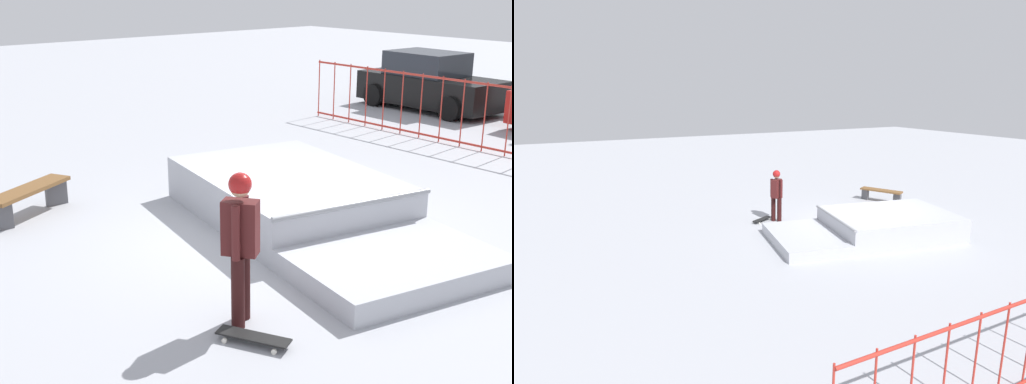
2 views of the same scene
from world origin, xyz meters
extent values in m
plane|color=#A8AAB2|center=(0.00, 0.00, 0.00)|extent=(60.00, 60.00, 0.00)
cube|color=#B0B3BB|center=(-0.48, 1.01, 0.35)|extent=(4.04, 3.25, 0.70)
cube|color=#B0B3BB|center=(2.17, 0.48, 0.15)|extent=(2.27, 2.90, 0.30)
cylinder|color=gray|center=(1.29, 0.66, 0.70)|extent=(0.58, 2.57, 0.08)
cylinder|color=black|center=(1.94, -1.88, 0.41)|extent=(0.15, 0.15, 0.82)
cylinder|color=black|center=(1.81, -1.70, 0.41)|extent=(0.15, 0.15, 0.82)
cube|color=#4C1919|center=(1.87, -1.79, 1.12)|extent=(0.44, 0.40, 0.60)
cylinder|color=#4C1919|center=(1.97, -1.93, 1.12)|extent=(0.09, 0.09, 0.60)
cylinder|color=#4C1919|center=(1.77, -1.65, 1.12)|extent=(0.09, 0.09, 0.60)
sphere|color=tan|center=(1.87, -1.79, 1.57)|extent=(0.22, 0.22, 0.22)
sphere|color=#A51919|center=(1.87, -1.79, 1.60)|extent=(0.25, 0.25, 0.25)
cube|color=black|center=(2.31, -1.98, 0.08)|extent=(0.80, 0.54, 0.02)
cylinder|color=silver|center=(2.12, -2.21, 0.03)|extent=(0.06, 0.05, 0.06)
cylinder|color=silver|center=(2.01, -2.00, 0.03)|extent=(0.06, 0.05, 0.06)
cylinder|color=silver|center=(2.62, -1.95, 0.03)|extent=(0.06, 0.05, 0.06)
cylinder|color=silver|center=(2.51, -1.75, 0.03)|extent=(0.06, 0.05, 0.06)
cylinder|color=#B22D23|center=(-5.88, 7.04, 0.75)|extent=(0.03, 0.03, 1.50)
cylinder|color=#B22D23|center=(-5.32, 7.04, 0.75)|extent=(0.03, 0.03, 1.50)
cylinder|color=#B22D23|center=(-4.76, 7.04, 0.75)|extent=(0.03, 0.03, 1.50)
cylinder|color=#B22D23|center=(-4.20, 7.04, 0.75)|extent=(0.03, 0.03, 1.50)
cylinder|color=#B22D23|center=(-3.64, 7.04, 0.75)|extent=(0.03, 0.03, 1.50)
cylinder|color=#B22D23|center=(-3.08, 7.03, 0.75)|extent=(0.03, 0.03, 1.50)
cylinder|color=#B22D23|center=(-2.52, 7.03, 0.75)|extent=(0.03, 0.03, 1.50)
cylinder|color=#B22D23|center=(-1.96, 7.03, 0.75)|extent=(0.03, 0.03, 1.50)
cylinder|color=#B22D23|center=(-1.40, 7.03, 0.75)|extent=(0.03, 0.03, 1.50)
cylinder|color=#B22D23|center=(-0.84, 7.03, 0.75)|extent=(0.03, 0.03, 1.50)
cylinder|color=#B22D23|center=(-0.28, 7.02, 0.75)|extent=(0.03, 0.03, 1.50)
cube|color=brown|center=(-2.99, -2.19, 0.45)|extent=(1.10, 1.60, 0.06)
cube|color=#4C4C51|center=(-2.69, -2.77, 0.21)|extent=(0.08, 0.36, 0.42)
cube|color=#4C4C51|center=(-3.29, -1.62, 0.21)|extent=(0.08, 0.36, 0.42)
cube|color=black|center=(-4.53, 10.10, 0.56)|extent=(4.16, 1.85, 0.80)
cube|color=#262B33|center=(-4.73, 10.11, 1.28)|extent=(2.06, 1.57, 0.64)
cylinder|color=black|center=(-3.15, 10.90, 0.32)|extent=(0.65, 0.24, 0.64)
cylinder|color=black|center=(-3.22, 9.20, 0.32)|extent=(0.65, 0.24, 0.64)
cylinder|color=black|center=(-5.85, 11.00, 0.32)|extent=(0.65, 0.24, 0.64)
cylinder|color=black|center=(-5.91, 9.31, 0.32)|extent=(0.65, 0.24, 0.64)
camera|label=1|loc=(7.27, -6.05, 3.70)|focal=48.61mm
camera|label=2|loc=(8.17, 10.03, 4.18)|focal=29.46mm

